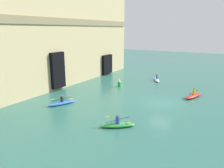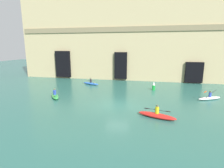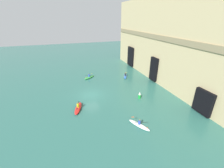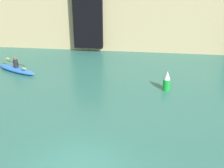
{
  "view_description": "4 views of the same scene",
  "coord_description": "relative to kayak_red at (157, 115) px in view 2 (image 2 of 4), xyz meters",
  "views": [
    {
      "loc": [
        -23.01,
        -7.16,
        8.07
      ],
      "look_at": [
        -1.64,
        5.51,
        1.85
      ],
      "focal_mm": 35.0,
      "sensor_mm": 36.0,
      "label": 1
    },
    {
      "loc": [
        3.1,
        -17.55,
        6.08
      ],
      "look_at": [
        -1.96,
        6.22,
        0.9
      ],
      "focal_mm": 28.0,
      "sensor_mm": 36.0,
      "label": 2
    },
    {
      "loc": [
        23.52,
        -3.93,
        12.66
      ],
      "look_at": [
        -1.62,
        4.47,
        0.79
      ],
      "focal_mm": 24.0,
      "sensor_mm": 36.0,
      "label": 3
    },
    {
      "loc": [
        2.36,
        -9.54,
        8.65
      ],
      "look_at": [
        0.72,
        6.08,
        0.95
      ],
      "focal_mm": 50.0,
      "sensor_mm": 36.0,
      "label": 4
    }
  ],
  "objects": [
    {
      "name": "kayak_red",
      "position": [
        0.0,
        0.0,
        0.0
      ],
      "size": [
        3.43,
        1.81,
        1.19
      ],
      "rotation": [
        0.0,
        0.0,
        5.96
      ],
      "color": "red",
      "rests_on": "ground"
    },
    {
      "name": "marker_buoy",
      "position": [
        -0.07,
        10.28,
        0.33
      ],
      "size": [
        0.44,
        0.44,
        1.24
      ],
      "color": "green",
      "rests_on": "ground"
    },
    {
      "name": "ground_plane",
      "position": [
        -3.94,
        2.73,
        -0.25
      ],
      "size": [
        120.0,
        120.0,
        0.0
      ],
      "primitive_type": "plane",
      "color": "#2D665B"
    },
    {
      "name": "kayak_blue",
      "position": [
        -10.12,
        11.96,
        -0.02
      ],
      "size": [
        3.21,
        1.91,
        1.09
      ],
      "rotation": [
        0.0,
        0.0,
        2.73
      ],
      "color": "blue",
      "rests_on": "ground"
    },
    {
      "name": "kayak_green",
      "position": [
        -11.99,
        3.89,
        -0.02
      ],
      "size": [
        2.37,
        2.84,
        1.12
      ],
      "rotation": [
        0.0,
        0.0,
        5.35
      ],
      "color": "green",
      "rests_on": "ground"
    },
    {
      "name": "kayak_white",
      "position": [
        6.3,
        6.86,
        -0.03
      ],
      "size": [
        3.04,
        2.01,
        1.16
      ],
      "rotation": [
        0.0,
        0.0,
        3.63
      ],
      "color": "white",
      "rests_on": "ground"
    },
    {
      "name": "cliff_bluff",
      "position": [
        -5.97,
        20.4,
        8.0
      ],
      "size": [
        39.21,
        7.84,
        16.54
      ],
      "color": "tan",
      "rests_on": "ground"
    }
  ]
}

